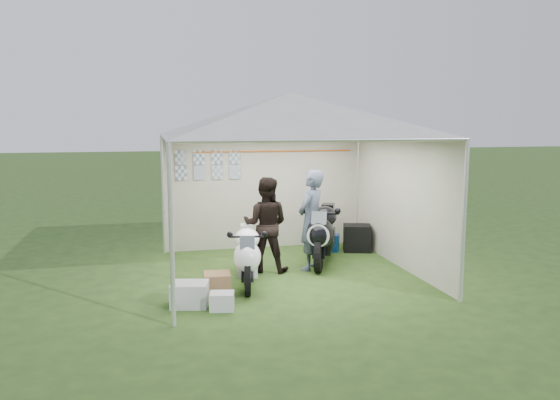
# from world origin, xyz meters

# --- Properties ---
(ground) EXTENTS (80.00, 80.00, 0.00)m
(ground) POSITION_xyz_m (0.00, 0.00, 0.00)
(ground) COLOR #2C461B
(ground) RESTS_ON ground
(canopy_tent) EXTENTS (5.66, 5.66, 3.00)m
(canopy_tent) POSITION_xyz_m (-0.00, 0.03, 2.58)
(canopy_tent) COLOR silver
(canopy_tent) RESTS_ON ground
(motorcycle_white) EXTENTS (0.59, 1.81, 0.89)m
(motorcycle_white) POSITION_xyz_m (-0.80, -0.49, 0.50)
(motorcycle_white) COLOR black
(motorcycle_white) RESTS_ON ground
(motorcycle_black) EXTENTS (1.11, 1.99, 1.04)m
(motorcycle_black) POSITION_xyz_m (0.76, 0.51, 0.58)
(motorcycle_black) COLOR black
(motorcycle_black) RESTS_ON ground
(paddock_stand) EXTENTS (0.52, 0.43, 0.33)m
(paddock_stand) POSITION_xyz_m (1.15, 1.39, 0.17)
(paddock_stand) COLOR blue
(paddock_stand) RESTS_ON ground
(person_dark_jacket) EXTENTS (0.96, 0.86, 1.62)m
(person_dark_jacket) POSITION_xyz_m (-0.35, 0.22, 0.81)
(person_dark_jacket) COLOR black
(person_dark_jacket) RESTS_ON ground
(person_blue_jacket) EXTENTS (0.74, 0.74, 1.73)m
(person_blue_jacket) POSITION_xyz_m (0.43, 0.16, 0.86)
(person_blue_jacket) COLOR slate
(person_blue_jacket) RESTS_ON ground
(equipment_box) EXTENTS (0.62, 0.55, 0.52)m
(equipment_box) POSITION_xyz_m (1.70, 1.23, 0.26)
(equipment_box) COLOR black
(equipment_box) RESTS_ON ground
(crate_0) EXTENTS (0.57, 0.49, 0.33)m
(crate_0) POSITION_xyz_m (-1.75, -1.30, 0.17)
(crate_0) COLOR #B2B8BC
(crate_0) RESTS_ON ground
(crate_1) EXTENTS (0.41, 0.41, 0.34)m
(crate_1) POSITION_xyz_m (-1.33, -0.94, 0.17)
(crate_1) COLOR brown
(crate_1) RESTS_ON ground
(crate_2) EXTENTS (0.37, 0.33, 0.24)m
(crate_2) POSITION_xyz_m (-1.34, -1.54, 0.12)
(crate_2) COLOR silver
(crate_2) RESTS_ON ground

